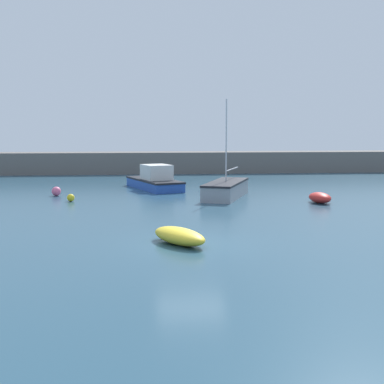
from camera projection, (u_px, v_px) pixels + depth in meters
ground_plane at (191, 247)px, 19.56m from camera, size 120.00×120.00×0.20m
harbor_breakwater at (159, 162)px, 50.99m from camera, size 63.60×3.16×2.00m
dinghy_near_pier at (320, 198)px, 30.45m from camera, size 1.31×1.96×0.60m
cabin_cruiser_white at (155, 180)px, 37.44m from camera, size 4.05×6.53×1.73m
rowboat_blue_near at (179, 236)px, 19.59m from camera, size 2.39×2.92×0.60m
sailboat_tall_mast at (226, 189)px, 32.87m from camera, size 3.78×6.44×5.99m
mooring_buoy_yellow at (71, 198)px, 31.07m from camera, size 0.44×0.44×0.44m
mooring_buoy_pink at (56, 191)px, 33.62m from camera, size 0.58×0.58×0.58m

